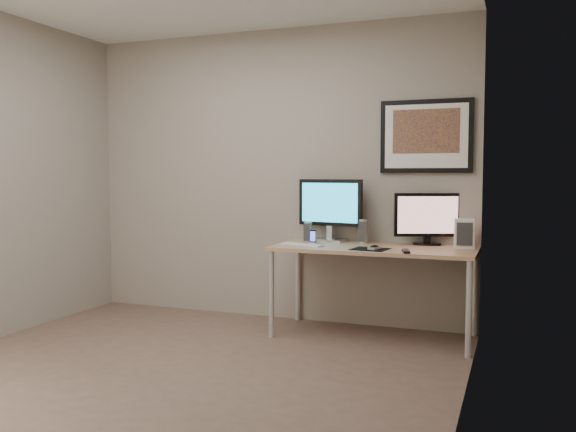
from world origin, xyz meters
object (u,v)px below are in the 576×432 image
at_px(speaker_right, 364,231).
at_px(monitor_tv, 427,217).
at_px(desk, 374,255).
at_px(monitor_large, 330,207).
at_px(fan_unit, 464,233).
at_px(speaker_left, 308,232).
at_px(framed_art, 426,136).
at_px(keyboard, 302,245).
at_px(phone_dock, 313,237).

bearing_deg(speaker_right, monitor_tv, 9.97).
xyz_separation_m(desk, monitor_tv, (0.38, 0.27, 0.29)).
height_order(monitor_large, fan_unit, monitor_large).
distance_m(desk, speaker_left, 0.63).
bearing_deg(framed_art, monitor_tv, -64.64).
xyz_separation_m(keyboard, fan_unit, (1.25, 0.30, 0.11)).
bearing_deg(phone_dock, speaker_right, 25.46).
height_order(monitor_tv, speaker_left, monitor_tv).
relative_size(monitor_tv, speaker_right, 2.55).
height_order(monitor_large, keyboard, monitor_large).
relative_size(phone_dock, fan_unit, 0.52).
bearing_deg(speaker_right, desk, -53.49).
bearing_deg(speaker_left, phone_dock, -56.51).
bearing_deg(speaker_left, fan_unit, 1.69).
bearing_deg(desk, speaker_right, 123.08).
height_order(monitor_tv, keyboard, monitor_tv).
height_order(framed_art, phone_dock, framed_art).
bearing_deg(desk, phone_dock, -179.59).
bearing_deg(speaker_right, keyboard, -139.00).
xyz_separation_m(desk, phone_dock, (-0.51, -0.00, 0.13)).
relative_size(framed_art, fan_unit, 3.27).
xyz_separation_m(monitor_tv, fan_unit, (0.30, -0.09, -0.11)).
bearing_deg(monitor_large, desk, -19.71).
bearing_deg(framed_art, speaker_left, -167.51).
bearing_deg(phone_dock, monitor_large, 69.17).
distance_m(monitor_large, speaker_left, 0.29).
distance_m(phone_dock, keyboard, 0.14).
relative_size(desk, phone_dock, 13.34).
relative_size(speaker_right, keyboard, 0.53).
height_order(monitor_large, monitor_tv, monitor_large).
bearing_deg(keyboard, framed_art, 41.54).
relative_size(speaker_right, fan_unit, 0.88).
bearing_deg(framed_art, desk, -136.54).
bearing_deg(keyboard, monitor_large, 85.84).
xyz_separation_m(framed_art, fan_unit, (0.33, -0.15, -0.78)).
relative_size(speaker_right, phone_dock, 1.69).
height_order(desk, speaker_right, speaker_right).
height_order(speaker_left, phone_dock, speaker_left).
distance_m(speaker_right, phone_dock, 0.44).
distance_m(desk, fan_unit, 0.73).
distance_m(speaker_left, phone_dock, 0.15).
relative_size(monitor_large, speaker_right, 2.89).
bearing_deg(desk, framed_art, 43.46).
xyz_separation_m(framed_art, monitor_large, (-0.79, -0.09, -0.59)).
distance_m(keyboard, fan_unit, 1.29).
bearing_deg(monitor_large, speaker_right, 3.00).
xyz_separation_m(desk, keyboard, (-0.57, -0.12, 0.07)).
height_order(monitor_large, phone_dock, monitor_large).
height_order(desk, speaker_left, speaker_left).
xyz_separation_m(monitor_large, keyboard, (-0.13, -0.37, -0.29)).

